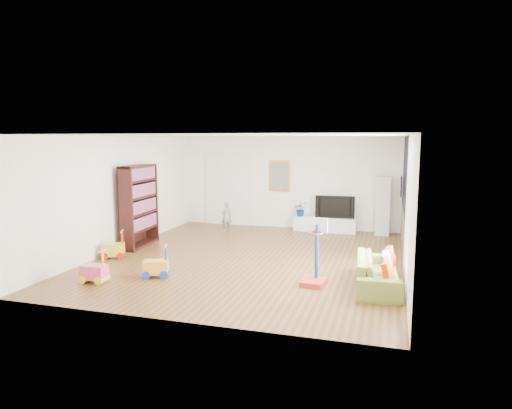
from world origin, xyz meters
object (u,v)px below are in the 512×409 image
(media_console, at_px, (325,224))
(sofa, at_px, (378,272))
(basketball_hoop, at_px, (314,252))
(bookshelf, at_px, (139,206))

(media_console, bearing_deg, sofa, -69.11)
(sofa, bearing_deg, media_console, 15.05)
(media_console, relative_size, sofa, 0.94)
(sofa, distance_m, basketball_hoop, 1.18)
(basketball_hoop, bearing_deg, bookshelf, 166.26)
(media_console, height_order, basketball_hoop, basketball_hoop)
(media_console, xyz_separation_m, basketball_hoop, (0.49, -4.94, 0.40))
(bookshelf, xyz_separation_m, sofa, (5.75, -1.61, -0.73))
(bookshelf, bearing_deg, sofa, -18.99)
(media_console, relative_size, bookshelf, 0.88)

